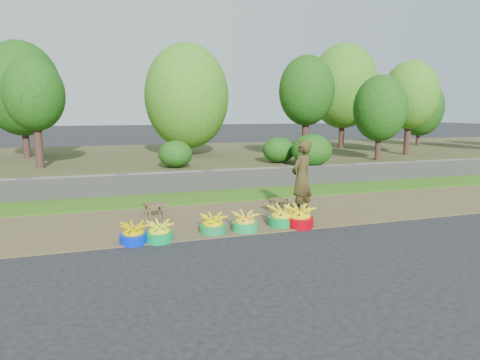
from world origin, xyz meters
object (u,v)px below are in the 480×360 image
object	(u,v)px
basin_e	(282,217)
basin_a	(133,234)
basin_f	(299,218)
stool_left	(155,207)
stool_right	(278,202)
vendor_woman	(302,178)
basin_c	(213,225)
basin_b	(159,233)
basin_d	(245,223)

from	to	relation	value
basin_e	basin_a	bearing A→B (deg)	-175.74
basin_f	stool_left	xyz separation A→B (m)	(-2.51, 1.24, 0.10)
stool_right	vendor_woman	bearing A→B (deg)	-42.57
basin_a	basin_c	bearing A→B (deg)	5.34
stool_right	vendor_woman	world-z (taller)	vendor_woman
stool_right	basin_b	bearing A→B (deg)	-156.67
basin_b	vendor_woman	bearing A→B (deg)	14.60
basin_a	stool_left	distance (m)	1.38
basin_c	basin_d	size ratio (longest dim) A/B	0.98
basin_d	stool_left	xyz separation A→B (m)	(-1.47, 1.20, 0.12)
basin_b	stool_left	xyz separation A→B (m)	(0.06, 1.32, 0.13)
stool_left	vendor_woman	world-z (taller)	vendor_woman
basin_e	vendor_woman	world-z (taller)	vendor_woman
basin_e	stool_left	distance (m)	2.48
basin_a	basin_c	distance (m)	1.36
basin_c	basin_a	bearing A→B (deg)	-174.66
basin_e	stool_left	bearing A→B (deg)	153.78
basin_b	basin_e	world-z (taller)	basin_e
basin_b	basin_c	xyz separation A→B (m)	(0.94, 0.15, 0.00)
basin_e	stool_right	distance (m)	0.93
basin_c	basin_f	distance (m)	1.63
basin_e	basin_f	bearing A→B (deg)	-26.47
vendor_woman	basin_b	bearing A→B (deg)	-16.25
basin_f	basin_c	bearing A→B (deg)	177.54
basin_d	basin_f	bearing A→B (deg)	-2.29
basin_c	vendor_woman	bearing A→B (deg)	17.05
basin_a	basin_f	bearing A→B (deg)	1.09
basin_a	basin_b	distance (m)	0.41
basin_e	stool_right	world-z (taller)	basin_e
basin_c	basin_f	size ratio (longest dim) A/B	0.86
basin_c	vendor_woman	xyz separation A→B (m)	(1.99, 0.61, 0.64)
stool_left	vendor_woman	size ratio (longest dim) A/B	0.28
stool_left	stool_right	xyz separation A→B (m)	(2.51, -0.22, -0.02)
basin_b	stool_right	distance (m)	2.79
basin_b	vendor_woman	xyz separation A→B (m)	(2.93, 0.76, 0.64)
stool_right	vendor_woman	distance (m)	0.73
basin_a	basin_d	bearing A→B (deg)	2.92
basin_b	basin_f	world-z (taller)	basin_f
stool_left	vendor_woman	xyz separation A→B (m)	(2.88, -0.56, 0.51)
basin_f	stool_right	xyz separation A→B (m)	(-0.01, 1.02, 0.08)
basin_c	basin_f	bearing A→B (deg)	-2.46
basin_e	basin_c	bearing A→B (deg)	-176.85
stool_right	basin_d	bearing A→B (deg)	-136.70
basin_b	basin_d	size ratio (longest dim) A/B	0.96
stool_right	basin_f	bearing A→B (deg)	-89.69
basin_f	stool_left	distance (m)	2.80
basin_e	basin_f	distance (m)	0.32
basin_f	basin_a	bearing A→B (deg)	-178.91
basin_c	stool_left	xyz separation A→B (m)	(-0.89, 1.17, 0.13)
basin_a	basin_e	bearing A→B (deg)	4.26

